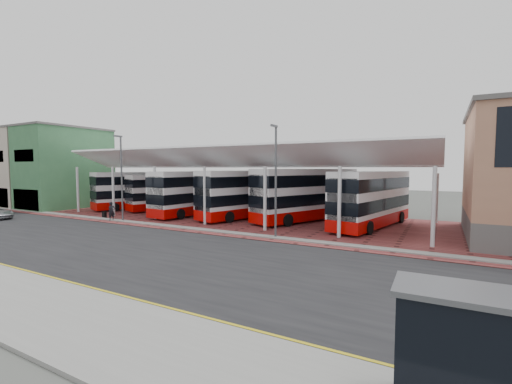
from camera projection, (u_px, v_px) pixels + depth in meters
ground at (199, 254)px, 20.10m from camera, size 140.00×140.00×0.00m
road at (187, 258)px, 19.22m from camera, size 120.00×14.00×0.02m
forecourt at (308, 225)px, 30.50m from camera, size 72.00×16.00×0.06m
sidewalk at (40, 308)px, 12.23m from camera, size 120.00×4.00×0.14m
north_kerb at (251, 235)px, 25.51m from camera, size 120.00×0.80×0.14m
yellow_line_near at (91, 291)px, 13.98m from camera, size 120.00×0.12×0.01m
yellow_line_far at (98, 289)px, 14.24m from camera, size 120.00×0.12×0.01m
canopy at (237, 161)px, 34.76m from camera, size 37.00×11.63×7.07m
shop_green at (66, 168)px, 43.76m from camera, size 6.40×10.20×10.22m
shop_cream at (37, 168)px, 46.88m from camera, size 6.40×10.20×10.22m
shop_brick at (12, 168)px, 50.01m from camera, size 6.40×10.20×10.22m
lamp_west at (121, 176)px, 32.01m from camera, size 0.16×0.90×8.07m
lamp_east at (276, 178)px, 24.31m from camera, size 0.16×0.90×8.07m
bus_0 at (140, 190)px, 42.57m from camera, size 6.14×11.14×4.51m
bus_1 at (170, 192)px, 41.31m from camera, size 5.63×10.39×4.20m
bus_2 at (196, 193)px, 36.95m from camera, size 3.63×11.49×4.66m
bus_3 at (248, 194)px, 34.61m from camera, size 5.79×11.82×4.75m
bus_4 at (307, 195)px, 32.57m from camera, size 7.14×12.10×4.93m
bus_5 at (372, 199)px, 29.13m from camera, size 4.90×11.75×4.72m
pedestrian at (112, 211)px, 32.56m from camera, size 0.54×0.72×1.79m
suitcase at (104, 215)px, 34.23m from camera, size 0.38×0.27×0.65m
bus_shelter at (501, 352)px, 6.18m from camera, size 3.25×1.54×2.57m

